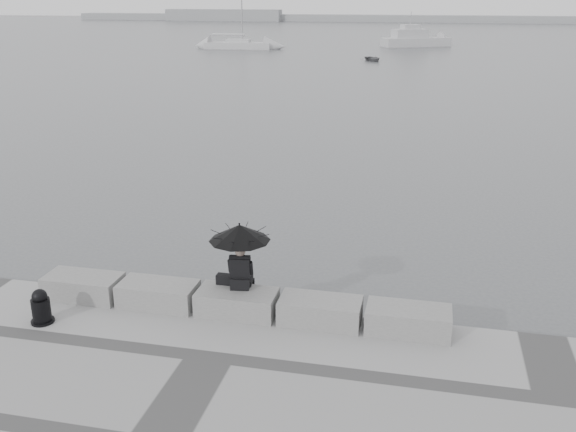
% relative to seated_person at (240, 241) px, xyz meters
% --- Properties ---
extents(ground, '(360.00, 360.00, 0.00)m').
position_rel_seated_person_xyz_m(ground, '(-0.03, 0.26, -2.02)').
color(ground, '#4B4E50').
rests_on(ground, ground).
extents(stone_block_far_left, '(1.60, 0.80, 0.50)m').
position_rel_seated_person_xyz_m(stone_block_far_left, '(-3.43, -0.19, -1.27)').
color(stone_block_far_left, slate).
rests_on(stone_block_far_left, promenade).
extents(stone_block_left, '(1.60, 0.80, 0.50)m').
position_rel_seated_person_xyz_m(stone_block_left, '(-1.73, -0.19, -1.27)').
color(stone_block_left, slate).
rests_on(stone_block_left, promenade).
extents(stone_block_centre, '(1.60, 0.80, 0.50)m').
position_rel_seated_person_xyz_m(stone_block_centre, '(-0.03, -0.19, -1.27)').
color(stone_block_centre, slate).
rests_on(stone_block_centre, promenade).
extents(stone_block_right, '(1.60, 0.80, 0.50)m').
position_rel_seated_person_xyz_m(stone_block_right, '(1.67, -0.19, -1.27)').
color(stone_block_right, slate).
rests_on(stone_block_right, promenade).
extents(stone_block_far_right, '(1.60, 0.80, 0.50)m').
position_rel_seated_person_xyz_m(stone_block_far_right, '(3.37, -0.19, -1.27)').
color(stone_block_far_right, slate).
rests_on(stone_block_far_right, promenade).
extents(seated_person, '(1.23, 1.23, 1.39)m').
position_rel_seated_person_xyz_m(seated_person, '(0.00, 0.00, 0.00)').
color(seated_person, black).
rests_on(seated_person, stone_block_centre).
extents(bag, '(0.32, 0.18, 0.20)m').
position_rel_seated_person_xyz_m(bag, '(-0.38, 0.10, -0.92)').
color(bag, black).
rests_on(bag, stone_block_centre).
extents(mooring_bollard, '(0.45, 0.45, 0.72)m').
position_rel_seated_person_xyz_m(mooring_bollard, '(-3.66, -1.38, -1.21)').
color(mooring_bollard, black).
rests_on(mooring_bollard, promenade).
extents(distant_landmass, '(180.00, 8.00, 2.80)m').
position_rel_seated_person_xyz_m(distant_landmass, '(-8.17, 154.77, -1.12)').
color(distant_landmass, '#939598').
rests_on(distant_landmass, ground).
extents(sailboat_left, '(8.49, 2.84, 12.90)m').
position_rel_seated_person_xyz_m(sailboat_left, '(-20.84, 68.89, -1.50)').
color(sailboat_left, '#BDBDC0').
rests_on(sailboat_left, ground).
extents(motor_cruiser, '(9.20, 6.58, 4.50)m').
position_rel_seated_person_xyz_m(motor_cruiser, '(0.89, 77.89, -1.13)').
color(motor_cruiser, '#BDBDC0').
rests_on(motor_cruiser, ground).
extents(dinghy, '(2.95, 2.48, 0.47)m').
position_rel_seated_person_xyz_m(dinghy, '(-2.79, 57.26, -1.79)').
color(dinghy, slate).
rests_on(dinghy, ground).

